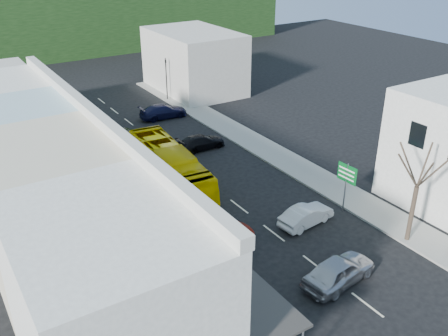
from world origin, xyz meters
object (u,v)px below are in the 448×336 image
car_red (220,234)px  traffic_signal (166,79)px  bus (170,169)px  street_tree (417,187)px  direction_sign (345,188)px  car_silver (339,272)px  car_white (306,215)px  pedestrian_left (140,248)px

car_red → traffic_signal: size_ratio=0.96×
bus → street_tree: size_ratio=1.51×
car_red → direction_sign: size_ratio=1.29×
car_silver → car_white: size_ratio=1.00×
car_silver → pedestrian_left: bearing=40.5°
pedestrian_left → direction_sign: size_ratio=0.48×
bus → car_white: (5.21, -9.48, -0.85)m
car_silver → car_red: bearing=20.0°
car_white → street_tree: (4.06, -4.91, 3.14)m
car_red → direction_sign: direction_sign is taller
car_silver → bus: bearing=2.4°
pedestrian_left → street_tree: street_tree is taller
bus → pedestrian_left: bus is taller
street_tree → pedestrian_left: bearing=155.4°
car_white → direction_sign: direction_sign is taller
car_white → direction_sign: bearing=-97.1°
direction_sign → traffic_signal: bearing=85.4°
car_silver → direction_sign: (5.83, 5.54, 1.09)m
bus → pedestrian_left: (-5.71, -7.53, -0.55)m
pedestrian_left → traffic_signal: size_ratio=0.35×
car_silver → direction_sign: direction_sign is taller
car_red → street_tree: street_tree is taller
car_white → traffic_signal: bearing=-14.8°
car_white → street_tree: bearing=-147.1°
car_silver → street_tree: size_ratio=0.57×
car_silver → pedestrian_left: size_ratio=2.59×
car_white → car_red: size_ratio=0.96×
car_red → street_tree: bearing=-121.7°
car_red → traffic_signal: traffic_signal is taller
traffic_signal → pedestrian_left: bearing=69.5°
bus → traffic_signal: bearing=69.3°
bus → direction_sign: direction_sign is taller
car_red → direction_sign: bearing=-97.6°
car_white → bus: bearing=22.1°
car_red → bus: bearing=-6.2°
car_red → street_tree: (10.05, -5.98, 3.14)m
traffic_signal → direction_sign: bearing=97.5°
direction_sign → street_tree: size_ratio=0.46×
car_red → pedestrian_left: size_ratio=2.71×
car_silver → street_tree: (6.53, 0.66, 3.14)m
bus → car_red: size_ratio=2.52×
car_silver → direction_sign: 8.12m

